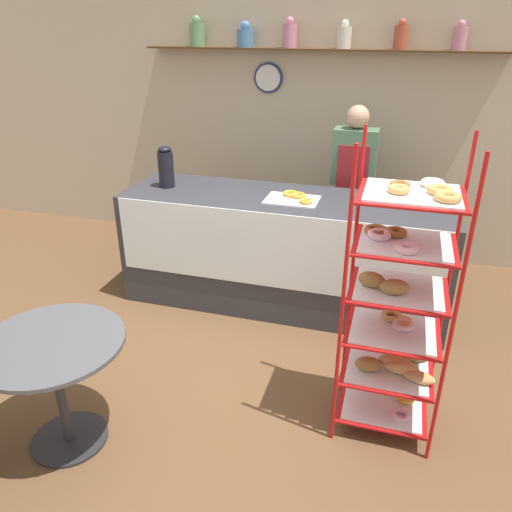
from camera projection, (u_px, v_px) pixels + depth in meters
ground_plane at (237, 394)px, 3.44m from camera, size 14.00×14.00×0.00m
back_wall at (316, 123)px, 5.16m from camera, size 10.00×0.30×2.70m
display_counter at (284, 251)px, 4.37m from camera, size 2.78×0.81×0.99m
pastry_rack at (397, 309)px, 2.85m from camera, size 0.59×0.49×1.82m
person_worker at (352, 188)px, 4.66m from camera, size 0.40×0.23×1.67m
cafe_table at (55, 367)px, 2.83m from camera, size 0.82×0.82×0.73m
coffee_carafe at (166, 167)px, 4.35m from camera, size 0.14×0.14×0.36m
donut_tray_counter at (295, 198)px, 4.09m from camera, size 0.43×0.31×0.04m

